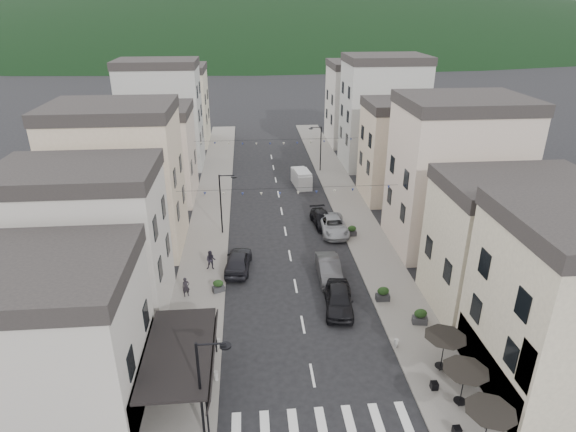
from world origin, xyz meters
The scene contains 27 objects.
sidewalk_left centered at (-7.50, 32.00, 0.06)m, with size 4.00×76.00×0.12m, color slate.
sidewalk_right centered at (7.50, 32.00, 0.06)m, with size 4.00×76.00×0.12m, color slate.
hill_backdrop centered at (0.00, 300.00, 0.00)m, with size 640.00×360.00×70.00m, color black.
boutique_building centered at (-15.50, 5.00, 4.00)m, with size 12.00×8.00×8.00m, color beige.
boutique_awning centered at (-7.25, 5.00, 3.11)m, with size 3.77×7.50×3.28m.
buildings_row_left centered at (-14.50, 37.75, 6.12)m, with size 10.20×54.16×14.00m.
buildings_row_right centered at (14.50, 36.59, 6.32)m, with size 10.20×54.16×14.50m.
cafe_terrace centered at (7.70, 2.80, 2.36)m, with size 2.50×8.10×2.53m.
streetlamp_left_near centered at (-5.82, 2.00, 3.70)m, with size 1.70×0.56×6.00m.
streetlamp_left_far centered at (-5.82, 26.00, 3.70)m, with size 1.70×0.56×6.00m.
streetlamp_right_far centered at (5.82, 44.00, 3.70)m, with size 1.70×0.56×6.00m.
bollards centered at (0.00, 5.50, 0.42)m, with size 11.66×10.26×0.60m.
bunting_near centered at (0.00, 22.00, 5.65)m, with size 19.00×0.28×0.62m.
bunting_far centered at (0.00, 38.00, 5.65)m, with size 19.00×0.28×0.62m.
parked_car_a centered at (2.80, 12.60, 0.83)m, with size 1.97×4.89×1.67m, color black.
parked_car_b centered at (2.80, 16.96, 0.81)m, with size 1.72×4.93×1.63m, color #38383B.
parked_car_c centered at (4.60, 25.33, 0.75)m, with size 2.48×5.38×1.49m, color #9C9EA5.
parked_car_d centered at (3.82, 27.09, 0.66)m, with size 1.86×4.58×1.33m, color black.
parked_car_e centered at (-4.50, 18.91, 0.84)m, with size 1.98×4.91×1.67m, color black.
delivery_van centered at (2.99, 38.59, 1.01)m, with size 2.21×4.48×2.06m.
pedestrian_a centered at (-8.38, 15.14, 0.90)m, with size 0.57×0.37×1.55m, color black.
pedestrian_b centered at (-6.75, 19.03, 0.96)m, with size 0.82×0.64×1.68m, color #221F29.
planter_la centered at (-8.30, 11.58, 0.68)m, with size 1.04×0.59×1.15m.
planter_lb centered at (-6.00, 15.55, 0.61)m, with size 1.02×0.81×1.01m.
planter_ra centered at (8.05, 10.30, 0.67)m, with size 1.09×0.72×1.13m.
planter_rb centered at (6.24, 13.30, 0.66)m, with size 1.00×0.56×1.12m.
planter_rc centered at (6.21, 24.29, 0.61)m, with size 0.94×0.55×1.02m.
Camera 1 is at (-3.39, -16.25, 20.38)m, focal length 30.00 mm.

